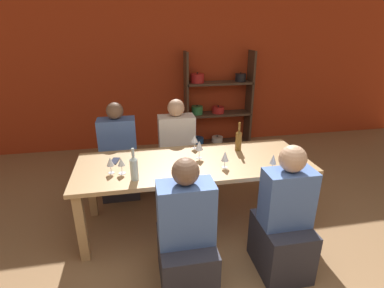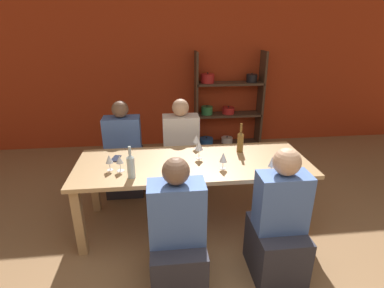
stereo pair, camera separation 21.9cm
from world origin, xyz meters
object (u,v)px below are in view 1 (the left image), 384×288
at_px(wine_glass_white_a, 195,139).
at_px(person_near_b, 186,241).
at_px(wine_glass_empty_d, 199,146).
at_px(wine_bottle_dark, 239,140).
at_px(wine_glass_red_a, 273,160).
at_px(wine_glass_empty_a, 121,163).
at_px(person_near_a, 283,227).
at_px(dining_table, 194,169).
at_px(person_far_b, 120,161).
at_px(wine_bottle_green, 134,167).
at_px(wine_glass_empty_b, 225,156).
at_px(cell_phone, 115,161).
at_px(wine_glass_empty_c, 110,162).
at_px(shelf_unit, 215,107).
at_px(person_far_a, 177,157).

bearing_deg(wine_glass_white_a, person_near_b, -104.58).
relative_size(wine_glass_white_a, wine_glass_empty_d, 0.83).
bearing_deg(wine_bottle_dark, wine_glass_red_a, -74.69).
relative_size(wine_glass_empty_a, person_near_a, 0.13).
height_order(person_near_a, person_near_b, person_near_a).
distance_m(dining_table, person_far_b, 1.16).
distance_m(wine_bottle_green, wine_glass_empty_b, 0.85).
height_order(dining_table, cell_phone, cell_phone).
bearing_deg(wine_glass_empty_b, wine_bottle_dark, 55.12).
bearing_deg(person_near_b, wine_glass_empty_c, 130.94).
bearing_deg(wine_glass_white_a, cell_phone, -167.80).
distance_m(dining_table, wine_bottle_green, 0.68).
distance_m(person_near_b, person_far_b, 1.70).
bearing_deg(person_far_b, wine_bottle_green, 100.04).
relative_size(dining_table, wine_bottle_dark, 7.25).
bearing_deg(shelf_unit, wine_bottle_dark, -98.13).
xyz_separation_m(wine_bottle_dark, person_far_a, (-0.59, 0.61, -0.43)).
bearing_deg(person_far_a, wine_glass_white_a, 106.12).
height_order(wine_bottle_green, wine_glass_empty_c, wine_bottle_green).
relative_size(shelf_unit, wine_glass_empty_a, 10.58).
xyz_separation_m(wine_glass_empty_a, wine_glass_empty_c, (-0.10, 0.03, 0.00)).
xyz_separation_m(wine_bottle_dark, person_near_a, (0.08, -0.98, -0.42)).
relative_size(person_near_a, person_near_b, 1.03).
height_order(wine_glass_white_a, wine_glass_empty_b, wine_glass_empty_b).
xyz_separation_m(wine_glass_empty_c, person_far_b, (0.02, 0.93, -0.42)).
bearing_deg(cell_phone, wine_bottle_dark, 1.88).
distance_m(dining_table, person_near_b, 0.84).
xyz_separation_m(wine_bottle_dark, cell_phone, (-1.31, -0.04, -0.12)).
bearing_deg(person_near_a, shelf_unit, 86.03).
distance_m(wine_glass_empty_d, person_far_a, 0.86).
relative_size(wine_bottle_green, person_far_a, 0.25).
bearing_deg(wine_glass_empty_a, wine_glass_white_a, 30.91).
xyz_separation_m(wine_glass_empty_a, wine_glass_white_a, (0.77, 0.46, 0.00)).
bearing_deg(wine_bottle_dark, wine_glass_empty_d, -165.15).
bearing_deg(person_far_a, wine_glass_empty_b, 108.15).
bearing_deg(wine_glass_empty_d, person_near_a, -57.72).
height_order(wine_glass_red_a, wine_glass_empty_c, wine_glass_red_a).
bearing_deg(wine_glass_white_a, wine_glass_red_a, -48.54).
distance_m(wine_bottle_green, wine_glass_empty_c, 0.27).
xyz_separation_m(wine_bottle_green, wine_glass_empty_d, (0.65, 0.34, 0.02)).
height_order(wine_glass_white_a, person_far_a, person_far_a).
xyz_separation_m(wine_glass_white_a, wine_glass_empty_b, (0.19, -0.52, 0.01)).
distance_m(wine_glass_red_a, wine_glass_empty_c, 1.50).
height_order(wine_glass_empty_b, cell_phone, wine_glass_empty_b).
bearing_deg(shelf_unit, wine_bottle_green, -119.48).
distance_m(wine_glass_empty_a, person_far_b, 1.04).
xyz_separation_m(dining_table, wine_glass_empty_c, (-0.80, -0.10, 0.20)).
bearing_deg(wine_glass_red_a, person_near_a, -98.84).
relative_size(wine_bottle_green, cell_phone, 1.84).
xyz_separation_m(wine_glass_empty_c, cell_phone, (0.02, 0.25, -0.11)).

